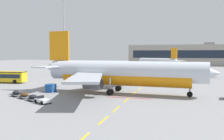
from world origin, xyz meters
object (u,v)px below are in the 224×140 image
(baggage_train, at_px, (29,96))
(apron_light_mast_near, at_px, (64,27))
(airliner_mid_left, at_px, (157,62))
(uld_cargo_container, at_px, (51,88))
(airliner_foreground, at_px, (121,73))
(apron_shuttle_bus, at_px, (3,76))

(baggage_train, relative_size, apron_light_mast_near, 0.40)
(baggage_train, bearing_deg, apron_light_mast_near, 109.17)
(apron_light_mast_near, bearing_deg, airliner_mid_left, 58.15)
(airliner_mid_left, bearing_deg, baggage_train, -98.29)
(baggage_train, height_order, uld_cargo_container, uld_cargo_container)
(airliner_foreground, distance_m, airliner_mid_left, 81.02)
(airliner_mid_left, xyz_separation_m, apron_shuttle_bus, (-33.43, -72.43, -1.55))
(baggage_train, xyz_separation_m, uld_cargo_container, (-0.37, 7.99, 0.27))
(airliner_foreground, height_order, baggage_train, airliner_foreground)
(airliner_foreground, xyz_separation_m, airliner_mid_left, (-0.16, 81.02, -0.65))
(airliner_mid_left, relative_size, apron_light_mast_near, 0.91)
(uld_cargo_container, bearing_deg, apron_shuttle_bus, 151.43)
(airliner_mid_left, bearing_deg, apron_shuttle_bus, -114.78)
(apron_shuttle_bus, bearing_deg, baggage_train, -42.97)
(apron_light_mast_near, bearing_deg, baggage_train, -70.83)
(airliner_foreground, distance_m, apron_shuttle_bus, 34.74)
(airliner_foreground, distance_m, apron_light_mast_near, 46.95)
(uld_cargo_container, relative_size, apron_light_mast_near, 0.07)
(airliner_foreground, xyz_separation_m, apron_shuttle_bus, (-33.59, 8.59, -2.20))
(airliner_foreground, relative_size, apron_light_mast_near, 1.27)
(apron_shuttle_bus, distance_m, baggage_train, 27.54)
(airliner_mid_left, xyz_separation_m, apron_light_mast_near, (-28.85, -46.43, 13.57))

